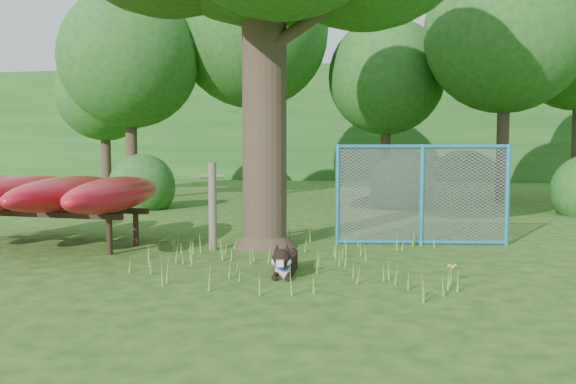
# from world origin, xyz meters

# --- Properties ---
(ground) EXTENTS (80.00, 80.00, 0.00)m
(ground) POSITION_xyz_m (0.00, 0.00, 0.00)
(ground) COLOR #1F470E
(ground) RESTS_ON ground
(wooden_post) EXTENTS (0.39, 0.19, 1.41)m
(wooden_post) POSITION_xyz_m (-1.13, 1.76, 0.75)
(wooden_post) COLOR brown
(wooden_post) RESTS_ON ground
(kayak_rack) EXTENTS (3.69, 3.64, 1.18)m
(kayak_rack) POSITION_xyz_m (-4.02, 1.60, 0.90)
(kayak_rack) COLOR black
(kayak_rack) RESTS_ON ground
(husky_dog) EXTENTS (0.28, 1.02, 0.45)m
(husky_dog) POSITION_xyz_m (0.34, 0.19, 0.16)
(husky_dog) COLOR black
(husky_dog) RESTS_ON ground
(fence_section) EXTENTS (2.91, 0.48, 2.85)m
(fence_section) POSITION_xyz_m (2.20, 2.85, 0.86)
(fence_section) COLOR #2A90C5
(fence_section) RESTS_ON ground
(wildflower_clump) EXTENTS (0.11, 0.12, 0.25)m
(wildflower_clump) POSITION_xyz_m (2.41, 0.06, 0.20)
(wildflower_clump) COLOR #5D9A32
(wildflower_clump) RESTS_ON ground
(bg_tree_a) EXTENTS (4.40, 4.40, 6.70)m
(bg_tree_a) POSITION_xyz_m (-6.50, 10.00, 4.48)
(bg_tree_a) COLOR #37291E
(bg_tree_a) RESTS_ON ground
(bg_tree_b) EXTENTS (5.20, 5.20, 8.22)m
(bg_tree_b) POSITION_xyz_m (-3.00, 12.00, 5.61)
(bg_tree_b) COLOR #37291E
(bg_tree_b) RESTS_ON ground
(bg_tree_c) EXTENTS (4.00, 4.00, 6.12)m
(bg_tree_c) POSITION_xyz_m (1.50, 13.00, 4.11)
(bg_tree_c) COLOR #37291E
(bg_tree_c) RESTS_ON ground
(bg_tree_d) EXTENTS (4.80, 4.80, 7.50)m
(bg_tree_d) POSITION_xyz_m (5.00, 11.00, 5.08)
(bg_tree_d) COLOR #37291E
(bg_tree_d) RESTS_ON ground
(bg_tree_f) EXTENTS (3.60, 3.60, 5.55)m
(bg_tree_f) POSITION_xyz_m (-9.00, 13.00, 3.73)
(bg_tree_f) COLOR #37291E
(bg_tree_f) RESTS_ON ground
(shrub_left) EXTENTS (1.80, 1.80, 1.80)m
(shrub_left) POSITION_xyz_m (-5.00, 7.50, 0.00)
(shrub_left) COLOR #1D541B
(shrub_left) RESTS_ON ground
(shrub_mid) EXTENTS (1.80, 1.80, 1.80)m
(shrub_mid) POSITION_xyz_m (2.00, 9.00, 0.00)
(shrub_mid) COLOR #1D541B
(shrub_mid) RESTS_ON ground
(wooded_hillside) EXTENTS (80.00, 12.00, 6.00)m
(wooded_hillside) POSITION_xyz_m (0.00, 28.00, 3.00)
(wooded_hillside) COLOR #1D541B
(wooded_hillside) RESTS_ON ground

